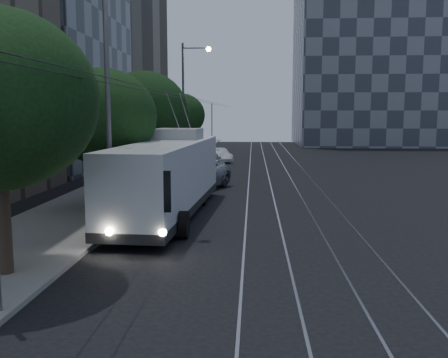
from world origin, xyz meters
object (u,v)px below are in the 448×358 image
object	(u,v)px
car_white_b	(197,158)
car_white_d	(205,152)
streetlamp_far	(188,93)
car_white_a	(209,168)
pickup_silver	(189,176)
car_white_c	(219,155)
trolleybus	(169,177)
streetlamp_near	(118,73)

from	to	relation	value
car_white_b	car_white_d	xyz separation A→B (m)	(0.00, 7.48, -0.02)
car_white_b	streetlamp_far	distance (m)	5.80
car_white_a	car_white_b	world-z (taller)	car_white_b
pickup_silver	car_white_b	distance (m)	13.35
car_white_a	car_white_d	bearing A→B (deg)	113.93
pickup_silver	car_white_b	bearing A→B (deg)	116.21
car_white_b	car_white_c	world-z (taller)	car_white_b
trolleybus	car_white_b	xyz separation A→B (m)	(-1.01, 20.63, -1.06)
car_white_c	streetlamp_near	bearing A→B (deg)	-119.20
pickup_silver	car_white_d	world-z (taller)	pickup_silver
trolleybus	car_white_c	bearing A→B (deg)	92.11
car_white_b	car_white_d	bearing A→B (deg)	112.75
car_white_b	car_white_d	distance (m)	7.48
car_white_a	car_white_b	xyz separation A→B (m)	(-1.60, 6.63, 0.08)
car_white_c	car_white_d	size ratio (longest dim) A/B	0.95
pickup_silver	car_white_c	world-z (taller)	pickup_silver
pickup_silver	car_white_a	bearing A→B (deg)	106.87
car_white_a	streetlamp_near	world-z (taller)	streetlamp_near
streetlamp_far	car_white_d	bearing A→B (deg)	82.33
pickup_silver	streetlamp_near	size ratio (longest dim) A/B	0.62
pickup_silver	car_white_a	size ratio (longest dim) A/B	1.68
car_white_b	streetlamp_far	world-z (taller)	streetlamp_far
car_white_a	car_white_c	bearing A→B (deg)	107.46
car_white_b	streetlamp_near	distance (m)	24.03
streetlamp_near	trolleybus	bearing A→B (deg)	61.57
car_white_d	streetlamp_far	world-z (taller)	streetlamp_far
car_white_c	streetlamp_near	world-z (taller)	streetlamp_near
trolleybus	car_white_a	world-z (taller)	trolleybus
pickup_silver	streetlamp_far	xyz separation A→B (m)	(-1.90, 14.26, 5.50)
pickup_silver	car_white_d	xyz separation A→B (m)	(-1.02, 20.79, -0.18)
trolleybus	car_white_d	world-z (taller)	trolleybus
pickup_silver	car_white_c	distance (m)	17.75
car_white_d	streetlamp_far	bearing A→B (deg)	-93.06
car_white_a	streetlamp_far	world-z (taller)	streetlamp_far
car_white_a	car_white_d	distance (m)	14.20
streetlamp_near	car_white_a	bearing A→B (deg)	82.92
streetlamp_near	streetlamp_far	world-z (taller)	streetlamp_far
car_white_b	pickup_silver	bearing A→B (deg)	-62.86
car_white_b	streetlamp_far	size ratio (longest dim) A/B	0.48
trolleybus	streetlamp_far	bearing A→B (deg)	98.46
car_white_c	streetlamp_near	distance (m)	28.45
car_white_d	car_white_a	bearing A→B (deg)	-78.93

